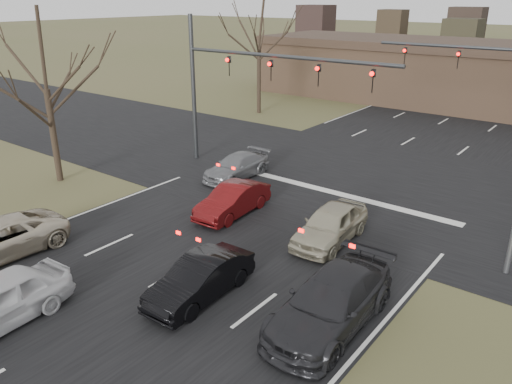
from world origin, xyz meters
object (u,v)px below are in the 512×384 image
at_px(car_grey_ahead, 237,167).
at_px(building, 500,77).
at_px(car_black_hatch, 200,279).
at_px(car_charcoal_sedan, 331,302).
at_px(car_silver_ahead, 330,225).
at_px(mast_arm_near, 239,75).
at_px(car_red_ahead, 233,200).

bearing_deg(car_grey_ahead, building, 76.70).
height_order(car_black_hatch, car_charcoal_sedan, car_charcoal_sedan).
height_order(car_black_hatch, car_silver_ahead, car_silver_ahead).
bearing_deg(mast_arm_near, car_red_ahead, -53.66).
bearing_deg(car_black_hatch, building, 87.37).
height_order(car_grey_ahead, car_silver_ahead, car_silver_ahead).
bearing_deg(mast_arm_near, car_grey_ahead, -57.41).
xyz_separation_m(car_black_hatch, car_charcoal_sedan, (3.94, 1.22, 0.10)).
bearing_deg(car_black_hatch, mast_arm_near, 121.43).
bearing_deg(car_charcoal_sedan, mast_arm_near, 138.56).
relative_size(mast_arm_near, car_grey_ahead, 2.92).
bearing_deg(building, car_grey_ahead, -103.96).
relative_size(mast_arm_near, car_red_ahead, 3.04).
relative_size(car_charcoal_sedan, car_silver_ahead, 1.24).
height_order(building, car_charcoal_sedan, building).
bearing_deg(car_black_hatch, car_red_ahead, 118.79).
height_order(car_charcoal_sedan, car_grey_ahead, car_charcoal_sedan).
height_order(car_charcoal_sedan, car_red_ahead, car_charcoal_sedan).
bearing_deg(car_silver_ahead, car_black_hatch, -106.10).
bearing_deg(car_grey_ahead, mast_arm_near, 123.24).
bearing_deg(mast_arm_near, car_silver_ahead, -29.19).
relative_size(car_grey_ahead, car_red_ahead, 1.04).
relative_size(car_black_hatch, car_charcoal_sedan, 0.77).
xyz_separation_m(mast_arm_near, car_black_hatch, (6.91, -10.43, -4.42)).
bearing_deg(car_red_ahead, mast_arm_near, 123.31).
bearing_deg(mast_arm_near, car_black_hatch, -56.47).
bearing_deg(car_charcoal_sedan, building, 94.91).
relative_size(car_grey_ahead, car_silver_ahead, 0.99).
relative_size(building, car_charcoal_sedan, 8.18).
bearing_deg(car_charcoal_sedan, car_grey_ahead, 140.33).
bearing_deg(car_silver_ahead, building, 88.61).
xyz_separation_m(mast_arm_near, car_grey_ahead, (0.73, -1.14, -4.47)).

